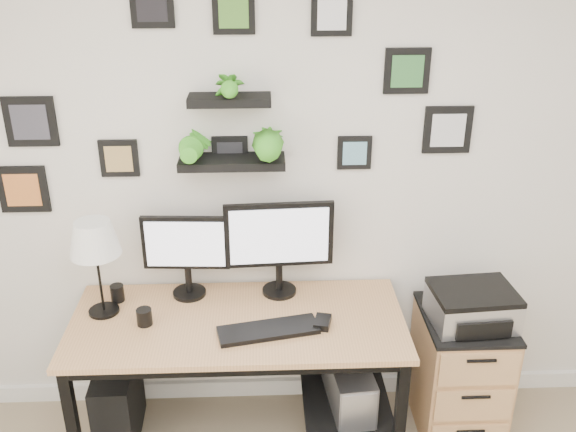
{
  "coord_description": "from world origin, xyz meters",
  "views": [
    {
      "loc": [
        -0.15,
        -0.96,
        2.48
      ],
      "look_at": [
        -0.04,
        1.83,
        1.2
      ],
      "focal_mm": 40.0,
      "sensor_mm": 36.0,
      "label": 1
    }
  ],
  "objects_px": {
    "desk": "(246,337)",
    "pc_tower_black": "(118,402)",
    "mug": "(144,317)",
    "pc_tower_grey": "(348,398)",
    "table_lamp": "(94,241)",
    "monitor_right": "(279,241)",
    "printer": "(472,306)",
    "monitor_left": "(186,250)",
    "file_cabinet": "(459,371)"
  },
  "relations": [
    {
      "from": "monitor_left",
      "to": "pc_tower_black",
      "type": "relative_size",
      "value": 1.01
    },
    {
      "from": "monitor_right",
      "to": "pc_tower_black",
      "type": "distance_m",
      "value": 1.2
    },
    {
      "from": "monitor_left",
      "to": "pc_tower_grey",
      "type": "height_order",
      "value": "monitor_left"
    },
    {
      "from": "table_lamp",
      "to": "monitor_right",
      "type": "bearing_deg",
      "value": 9.4
    },
    {
      "from": "monitor_right",
      "to": "pc_tower_black",
      "type": "relative_size",
      "value": 1.24
    },
    {
      "from": "monitor_right",
      "to": "monitor_left",
      "type": "bearing_deg",
      "value": -179.81
    },
    {
      "from": "file_cabinet",
      "to": "printer",
      "type": "relative_size",
      "value": 1.59
    },
    {
      "from": "desk",
      "to": "printer",
      "type": "relative_size",
      "value": 3.8
    },
    {
      "from": "monitor_right",
      "to": "table_lamp",
      "type": "height_order",
      "value": "monitor_right"
    },
    {
      "from": "desk",
      "to": "monitor_left",
      "type": "bearing_deg",
      "value": 145.25
    },
    {
      "from": "monitor_left",
      "to": "pc_tower_grey",
      "type": "bearing_deg",
      "value": -13.57
    },
    {
      "from": "desk",
      "to": "pc_tower_black",
      "type": "height_order",
      "value": "desk"
    },
    {
      "from": "file_cabinet",
      "to": "printer",
      "type": "height_order",
      "value": "printer"
    },
    {
      "from": "file_cabinet",
      "to": "printer",
      "type": "distance_m",
      "value": 0.43
    },
    {
      "from": "mug",
      "to": "printer",
      "type": "distance_m",
      "value": 1.59
    },
    {
      "from": "printer",
      "to": "file_cabinet",
      "type": "bearing_deg",
      "value": 97.65
    },
    {
      "from": "pc_tower_black",
      "to": "file_cabinet",
      "type": "xyz_separation_m",
      "value": [
        1.78,
        0.03,
        0.12
      ]
    },
    {
      "from": "table_lamp",
      "to": "pc_tower_black",
      "type": "relative_size",
      "value": 1.12
    },
    {
      "from": "table_lamp",
      "to": "pc_tower_grey",
      "type": "xyz_separation_m",
      "value": [
        1.21,
        -0.05,
        -0.92
      ]
    },
    {
      "from": "desk",
      "to": "pc_tower_grey",
      "type": "xyz_separation_m",
      "value": [
        0.52,
        0.0,
        -0.41
      ]
    },
    {
      "from": "mug",
      "to": "pc_tower_grey",
      "type": "height_order",
      "value": "mug"
    },
    {
      "from": "desk",
      "to": "file_cabinet",
      "type": "xyz_separation_m",
      "value": [
        1.11,
        0.06,
        -0.29
      ]
    },
    {
      "from": "printer",
      "to": "monitor_right",
      "type": "bearing_deg",
      "value": 169.02
    },
    {
      "from": "table_lamp",
      "to": "mug",
      "type": "distance_m",
      "value": 0.43
    },
    {
      "from": "pc_tower_black",
      "to": "file_cabinet",
      "type": "bearing_deg",
      "value": -0.89
    },
    {
      "from": "desk",
      "to": "monitor_left",
      "type": "relative_size",
      "value": 3.65
    },
    {
      "from": "mug",
      "to": "pc_tower_black",
      "type": "bearing_deg",
      "value": 157.32
    },
    {
      "from": "pc_tower_grey",
      "to": "table_lamp",
      "type": "bearing_deg",
      "value": 177.41
    },
    {
      "from": "monitor_left",
      "to": "table_lamp",
      "type": "bearing_deg",
      "value": -160.63
    },
    {
      "from": "monitor_left",
      "to": "printer",
      "type": "relative_size",
      "value": 1.04
    },
    {
      "from": "monitor_left",
      "to": "printer",
      "type": "xyz_separation_m",
      "value": [
        1.41,
        -0.18,
        -0.24
      ]
    },
    {
      "from": "file_cabinet",
      "to": "printer",
      "type": "bearing_deg",
      "value": -82.35
    },
    {
      "from": "pc_tower_grey",
      "to": "desk",
      "type": "bearing_deg",
      "value": -179.51
    },
    {
      "from": "table_lamp",
      "to": "printer",
      "type": "relative_size",
      "value": 1.16
    },
    {
      "from": "monitor_left",
      "to": "printer",
      "type": "bearing_deg",
      "value": -7.38
    },
    {
      "from": "file_cabinet",
      "to": "monitor_right",
      "type": "bearing_deg",
      "value": 171.34
    },
    {
      "from": "monitor_right",
      "to": "pc_tower_grey",
      "type": "distance_m",
      "value": 0.92
    },
    {
      "from": "monitor_left",
      "to": "mug",
      "type": "bearing_deg",
      "value": -125.8
    },
    {
      "from": "pc_tower_grey",
      "to": "file_cabinet",
      "type": "xyz_separation_m",
      "value": [
        0.59,
        0.05,
        0.12
      ]
    },
    {
      "from": "mug",
      "to": "pc_tower_grey",
      "type": "relative_size",
      "value": 0.18
    },
    {
      "from": "table_lamp",
      "to": "file_cabinet",
      "type": "distance_m",
      "value": 1.97
    },
    {
      "from": "mug",
      "to": "monitor_right",
      "type": "bearing_deg",
      "value": 21.74
    },
    {
      "from": "pc_tower_black",
      "to": "table_lamp",
      "type": "bearing_deg",
      "value": 115.56
    },
    {
      "from": "desk",
      "to": "mug",
      "type": "height_order",
      "value": "mug"
    },
    {
      "from": "desk",
      "to": "file_cabinet",
      "type": "bearing_deg",
      "value": 2.99
    },
    {
      "from": "desk",
      "to": "table_lamp",
      "type": "bearing_deg",
      "value": 175.09
    },
    {
      "from": "monitor_left",
      "to": "mug",
      "type": "distance_m",
      "value": 0.38
    },
    {
      "from": "pc_tower_grey",
      "to": "printer",
      "type": "height_order",
      "value": "printer"
    },
    {
      "from": "pc_tower_black",
      "to": "pc_tower_grey",
      "type": "xyz_separation_m",
      "value": [
        1.19,
        -0.02,
        0.0
      ]
    },
    {
      "from": "pc_tower_grey",
      "to": "mug",
      "type": "bearing_deg",
      "value": -176.56
    }
  ]
}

